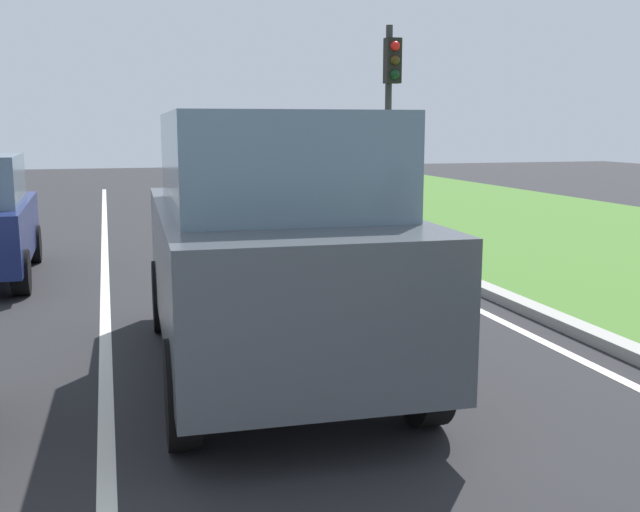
# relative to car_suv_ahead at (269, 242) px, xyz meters

# --- Properties ---
(ground_plane) EXTENTS (60.00, 60.00, 0.00)m
(ground_plane) POSITION_rel_car_suv_ahead_xyz_m (-0.74, 4.90, -1.17)
(ground_plane) COLOR #262628
(lane_line_center) EXTENTS (0.12, 32.00, 0.01)m
(lane_line_center) POSITION_rel_car_suv_ahead_xyz_m (-1.44, 4.90, -1.16)
(lane_line_center) COLOR silver
(lane_line_center) RESTS_ON ground
(lane_line_right_edge) EXTENTS (0.12, 32.00, 0.01)m
(lane_line_right_edge) POSITION_rel_car_suv_ahead_xyz_m (2.86, 4.90, -1.16)
(lane_line_right_edge) COLOR silver
(lane_line_right_edge) RESTS_ON ground
(grass_verge_right) EXTENTS (9.00, 48.00, 0.06)m
(grass_verge_right) POSITION_rel_car_suv_ahead_xyz_m (7.76, 4.90, -1.14)
(grass_verge_right) COLOR #47752D
(grass_verge_right) RESTS_ON ground
(curb_right) EXTENTS (0.24, 48.00, 0.12)m
(curb_right) POSITION_rel_car_suv_ahead_xyz_m (3.36, 4.90, -1.11)
(curb_right) COLOR #9E9B93
(curb_right) RESTS_ON ground
(car_suv_ahead) EXTENTS (2.09, 4.56, 2.28)m
(car_suv_ahead) POSITION_rel_car_suv_ahead_xyz_m (0.00, 0.00, 0.00)
(car_suv_ahead) COLOR #474C51
(car_suv_ahead) RESTS_ON ground
(traffic_light_near_right) EXTENTS (0.32, 0.50, 4.22)m
(traffic_light_near_right) POSITION_rel_car_suv_ahead_xyz_m (4.38, 8.41, 1.67)
(traffic_light_near_right) COLOR #2D2D2D
(traffic_light_near_right) RESTS_ON ground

